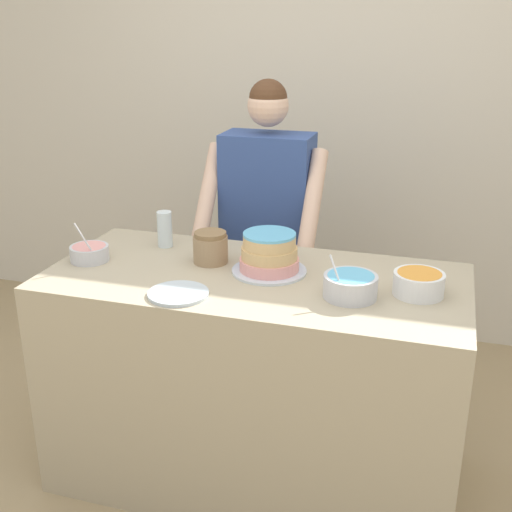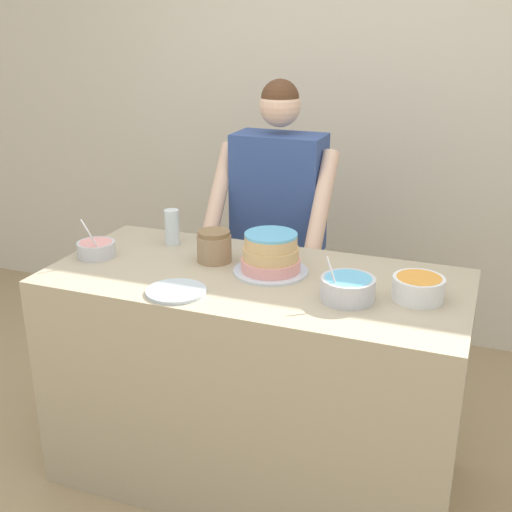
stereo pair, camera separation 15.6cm
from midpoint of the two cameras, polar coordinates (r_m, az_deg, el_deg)
name	(u,v)px [view 1 (the left image)]	position (r m, az deg, el deg)	size (l,w,h in m)	color
wall_back	(333,112)	(3.73, 5.66, 12.59)	(10.00, 0.05, 2.60)	beige
counter	(255,380)	(2.60, -1.88, -10.95)	(1.57, 0.73, 0.90)	tan
person_baker	(267,216)	(3.04, -0.50, 3.52)	(0.57, 0.45, 1.55)	#2D2D38
cake	(269,255)	(2.41, -0.67, 0.11)	(0.28, 0.28, 0.16)	silver
frosting_bowl_pink	(89,252)	(2.64, -16.24, 0.29)	(0.15, 0.15, 0.17)	silver
frosting_bowl_blue	(350,285)	(2.21, 6.40, -2.63)	(0.19, 0.19, 0.16)	silver
frosting_bowl_orange	(419,283)	(2.27, 12.37, -2.37)	(0.18, 0.18, 0.08)	white
drinking_glass	(165,229)	(2.72, -9.75, 2.35)	(0.06, 0.06, 0.15)	silver
ceramic_plate	(178,293)	(2.26, -8.91, -3.34)	(0.21, 0.21, 0.01)	silver
stoneware_jar	(211,247)	(2.52, -5.84, 0.74)	(0.14, 0.14, 0.12)	#9E7F5B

